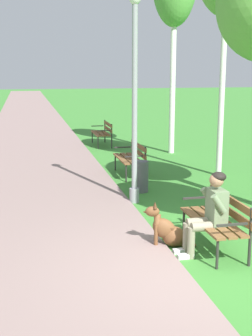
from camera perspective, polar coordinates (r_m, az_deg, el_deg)
name	(u,v)px	position (r m, az deg, el deg)	size (l,w,h in m)	color
ground_plane	(212,273)	(6.54, 10.48, -12.59)	(120.00, 120.00, 0.00)	#3D8433
paved_path	(29,113)	(29.58, -11.84, 6.62)	(3.52, 60.00, 0.04)	gray
park_bench_near	(218,217)	(7.20, 11.27, -5.93)	(0.55, 1.50, 0.85)	brown
park_bench_mid	(132,156)	(11.96, 0.71, 1.50)	(0.55, 1.50, 0.85)	brown
park_bench_far	(103,131)	(16.71, -2.83, 4.52)	(0.55, 1.50, 0.85)	brown
person_seated_on_near_bench	(210,210)	(6.93, 10.25, -5.13)	(0.74, 0.49, 1.25)	gray
dog_brown	(167,230)	(7.28, 5.10, -7.64)	(0.82, 0.40, 0.71)	brown
lamp_post_near	(135,96)	(9.28, 1.07, 8.82)	(0.24, 0.24, 4.22)	gray
litter_bin	(140,176)	(10.39, 1.77, -1.05)	(0.36, 0.36, 0.70)	#515156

